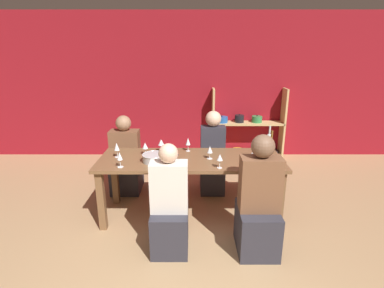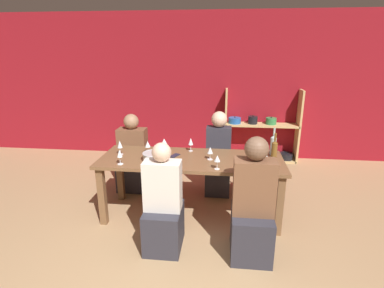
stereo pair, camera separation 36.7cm
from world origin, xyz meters
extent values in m
cube|color=maroon|center=(0.00, 3.83, 1.35)|extent=(8.80, 0.06, 2.70)
cube|color=tan|center=(0.52, 3.63, 0.67)|extent=(0.04, 0.30, 1.35)
cube|color=tan|center=(1.85, 3.63, 0.67)|extent=(0.04, 0.30, 1.35)
cube|color=tan|center=(1.18, 3.63, 0.02)|extent=(1.33, 0.30, 0.04)
cylinder|color=red|center=(0.68, 3.63, 0.09)|extent=(0.16, 0.16, 0.11)
sphere|color=black|center=(0.68, 3.63, 0.16)|extent=(0.02, 0.02, 0.02)
cylinder|color=gold|center=(1.02, 3.63, 0.10)|extent=(0.23, 0.23, 0.14)
sphere|color=black|center=(1.02, 3.63, 0.18)|extent=(0.02, 0.02, 0.02)
cylinder|color=silver|center=(1.35, 3.63, 0.10)|extent=(0.21, 0.21, 0.13)
sphere|color=black|center=(1.35, 3.63, 0.18)|extent=(0.02, 0.02, 0.02)
cylinder|color=black|center=(1.68, 3.63, 0.09)|extent=(0.25, 0.25, 0.11)
sphere|color=black|center=(1.68, 3.63, 0.16)|extent=(0.02, 0.02, 0.02)
cube|color=tan|center=(1.18, 3.63, 0.69)|extent=(1.33, 0.30, 0.04)
cylinder|color=#235BAD|center=(0.68, 3.63, 0.76)|extent=(0.23, 0.23, 0.11)
sphere|color=black|center=(0.68, 3.63, 0.83)|extent=(0.02, 0.02, 0.02)
cylinder|color=black|center=(1.02, 3.63, 0.78)|extent=(0.17, 0.17, 0.14)
sphere|color=black|center=(1.02, 3.63, 0.86)|extent=(0.02, 0.02, 0.02)
cylinder|color=#338447|center=(1.35, 3.63, 0.77)|extent=(0.19, 0.19, 0.12)
sphere|color=black|center=(1.35, 3.63, 0.84)|extent=(0.02, 0.02, 0.02)
cube|color=brown|center=(0.10, 1.49, 0.75)|extent=(2.22, 0.80, 0.04)
cube|color=brown|center=(-0.93, 1.17, 0.37)|extent=(0.08, 0.08, 0.73)
cube|color=brown|center=(1.13, 1.17, 0.37)|extent=(0.08, 0.08, 0.73)
cube|color=brown|center=(-0.93, 1.81, 0.37)|extent=(0.08, 0.08, 0.73)
cube|color=brown|center=(1.13, 1.81, 0.37)|extent=(0.08, 0.08, 0.73)
cylinder|color=#B7BABC|center=(-0.32, 1.38, 0.82)|extent=(0.27, 0.27, 0.09)
torus|color=#B7BABC|center=(-0.32, 1.38, 0.86)|extent=(0.28, 0.28, 0.01)
cylinder|color=#B2C6C1|center=(1.11, 1.75, 0.88)|extent=(0.07, 0.07, 0.22)
cone|color=#B2C6C1|center=(1.11, 1.75, 1.00)|extent=(0.07, 0.07, 0.03)
cylinder|color=#B2C6C1|center=(1.11, 1.75, 1.07)|extent=(0.03, 0.03, 0.09)
cylinder|color=brown|center=(1.10, 1.63, 0.86)|extent=(0.07, 0.07, 0.19)
cone|color=brown|center=(1.10, 1.63, 0.97)|extent=(0.07, 0.07, 0.03)
cylinder|color=brown|center=(1.10, 1.63, 1.03)|extent=(0.03, 0.03, 0.09)
cylinder|color=white|center=(-0.79, 1.53, 0.77)|extent=(0.07, 0.07, 0.00)
cylinder|color=white|center=(-0.79, 1.53, 0.82)|extent=(0.01, 0.01, 0.09)
cone|color=white|center=(-0.79, 1.53, 0.91)|extent=(0.07, 0.07, 0.09)
cylinder|color=beige|center=(-0.79, 1.53, 0.88)|extent=(0.04, 0.04, 0.04)
cylinder|color=white|center=(-0.68, 1.21, 0.77)|extent=(0.07, 0.07, 0.00)
cylinder|color=white|center=(-0.68, 1.21, 0.82)|extent=(0.01, 0.01, 0.08)
cone|color=white|center=(-0.68, 1.21, 0.90)|extent=(0.06, 0.06, 0.09)
cylinder|color=white|center=(0.78, 1.20, 0.77)|extent=(0.07, 0.07, 0.00)
cylinder|color=white|center=(0.78, 1.20, 0.81)|extent=(0.01, 0.01, 0.08)
cone|color=white|center=(0.78, 1.20, 0.90)|extent=(0.08, 0.08, 0.10)
cylinder|color=beige|center=(0.78, 1.20, 0.88)|extent=(0.04, 0.04, 0.04)
cylinder|color=white|center=(0.07, 1.76, 0.77)|extent=(0.06, 0.06, 0.00)
cylinder|color=white|center=(0.07, 1.76, 0.82)|extent=(0.01, 0.01, 0.08)
cone|color=white|center=(0.07, 1.76, 0.90)|extent=(0.06, 0.06, 0.09)
cylinder|color=white|center=(0.43, 1.18, 0.77)|extent=(0.06, 0.06, 0.00)
cylinder|color=white|center=(0.43, 1.18, 0.82)|extent=(0.01, 0.01, 0.09)
cone|color=white|center=(0.43, 1.18, 0.90)|extent=(0.07, 0.07, 0.07)
cylinder|color=maroon|center=(0.43, 1.18, 0.88)|extent=(0.04, 0.04, 0.03)
cylinder|color=white|center=(-0.46, 1.63, 0.77)|extent=(0.07, 0.07, 0.00)
cylinder|color=white|center=(-0.46, 1.63, 0.81)|extent=(0.01, 0.01, 0.08)
cone|color=white|center=(-0.46, 1.63, 0.89)|extent=(0.07, 0.07, 0.08)
cylinder|color=beige|center=(-0.46, 1.63, 0.87)|extent=(0.04, 0.04, 0.03)
cylinder|color=white|center=(0.86, 1.39, 0.77)|extent=(0.06, 0.06, 0.00)
cylinder|color=white|center=(0.86, 1.39, 0.82)|extent=(0.01, 0.01, 0.08)
cone|color=white|center=(0.86, 1.39, 0.89)|extent=(0.06, 0.06, 0.07)
cylinder|color=maroon|center=(0.86, 1.39, 0.88)|extent=(0.03, 0.03, 0.03)
cylinder|color=white|center=(0.33, 1.48, 0.77)|extent=(0.07, 0.07, 0.00)
cylinder|color=white|center=(0.33, 1.48, 0.81)|extent=(0.01, 0.01, 0.07)
cone|color=white|center=(0.33, 1.48, 0.89)|extent=(0.07, 0.07, 0.08)
cylinder|color=white|center=(-0.28, 1.75, 0.77)|extent=(0.06, 0.06, 0.00)
cylinder|color=white|center=(-0.28, 1.75, 0.82)|extent=(0.01, 0.01, 0.08)
cone|color=white|center=(-0.28, 1.75, 0.89)|extent=(0.08, 0.08, 0.08)
cylinder|color=beige|center=(-0.28, 1.75, 0.88)|extent=(0.04, 0.04, 0.03)
cylinder|color=white|center=(0.97, 1.28, 0.77)|extent=(0.06, 0.06, 0.00)
cylinder|color=white|center=(0.97, 1.28, 0.81)|extent=(0.01, 0.01, 0.08)
cone|color=white|center=(0.97, 1.28, 0.89)|extent=(0.08, 0.08, 0.07)
cylinder|color=maroon|center=(0.97, 1.28, 0.87)|extent=(0.04, 0.04, 0.03)
cylinder|color=white|center=(-0.16, 1.19, 0.77)|extent=(0.07, 0.07, 0.00)
cylinder|color=white|center=(-0.16, 1.19, 0.81)|extent=(0.01, 0.01, 0.07)
cone|color=white|center=(-0.16, 1.19, 0.88)|extent=(0.08, 0.08, 0.07)
cylinder|color=maroon|center=(-0.16, 1.19, 0.87)|extent=(0.04, 0.04, 0.03)
cube|color=#1E2338|center=(-0.11, 1.55, 0.78)|extent=(0.13, 0.17, 0.01)
cube|color=#2D2D38|center=(-0.11, 0.82, 0.23)|extent=(0.38, 0.47, 0.46)
cube|color=silver|center=(-0.11, 0.82, 0.72)|extent=(0.38, 0.21, 0.52)
sphere|color=beige|center=(-0.11, 0.82, 1.07)|extent=(0.19, 0.19, 0.19)
cube|color=#2D2D38|center=(0.42, 2.19, 0.22)|extent=(0.35, 0.44, 0.44)
cube|color=#2D2D38|center=(0.42, 2.19, 0.72)|extent=(0.35, 0.19, 0.55)
sphere|color=beige|center=(0.42, 2.19, 1.10)|extent=(0.22, 0.22, 0.22)
cube|color=#2D2D38|center=(0.80, 0.80, 0.24)|extent=(0.40, 0.50, 0.48)
cube|color=brown|center=(0.80, 0.80, 0.76)|extent=(0.40, 0.22, 0.56)
sphere|color=brown|center=(0.80, 0.80, 1.15)|extent=(0.23, 0.23, 0.23)
cube|color=#2D2D38|center=(-0.85, 2.22, 0.22)|extent=(0.42, 0.52, 0.43)
cube|color=brown|center=(-0.85, 2.22, 0.68)|extent=(0.42, 0.23, 0.49)
sphere|color=#9E7556|center=(-0.85, 2.22, 1.03)|extent=(0.22, 0.22, 0.22)
camera|label=1|loc=(0.12, -1.91, 2.03)|focal=28.00mm
camera|label=2|loc=(0.49, -1.89, 2.03)|focal=28.00mm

